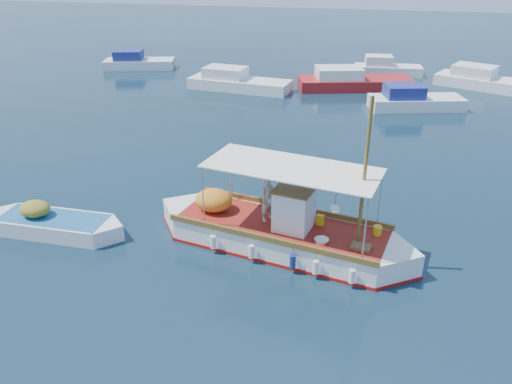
# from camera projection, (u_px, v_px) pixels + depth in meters

# --- Properties ---
(ground) EXTENTS (160.00, 160.00, 0.00)m
(ground) POSITION_uv_depth(u_px,v_px,m) (281.00, 235.00, 18.38)
(ground) COLOR black
(ground) RESTS_ON ground
(fishing_caique) EXTENTS (9.55, 3.92, 5.93)m
(fishing_caique) POSITION_uv_depth(u_px,v_px,m) (279.00, 233.00, 17.51)
(fishing_caique) COLOR white
(fishing_caique) RESTS_ON ground
(dinghy) EXTENTS (5.60, 1.61, 1.37)m
(dinghy) POSITION_uv_depth(u_px,v_px,m) (53.00, 225.00, 18.48)
(dinghy) COLOR white
(dinghy) RESTS_ON ground
(bg_boat_nw) EXTENTS (7.87, 3.29, 1.80)m
(bg_boat_nw) POSITION_uv_depth(u_px,v_px,m) (237.00, 83.00, 37.44)
(bg_boat_nw) COLOR silver
(bg_boat_nw) RESTS_ON ground
(bg_boat_n) EXTENTS (8.84, 5.01, 1.80)m
(bg_boat_n) POSITION_uv_depth(u_px,v_px,m) (351.00, 82.00, 37.68)
(bg_boat_n) COLOR maroon
(bg_boat_n) RESTS_ON ground
(bg_boat_ne) EXTENTS (6.39, 3.74, 1.80)m
(bg_boat_ne) POSITION_uv_depth(u_px,v_px,m) (413.00, 102.00, 32.82)
(bg_boat_ne) COLOR silver
(bg_boat_ne) RESTS_ON ground
(bg_boat_e) EXTENTS (7.85, 5.43, 1.80)m
(bg_boat_e) POSITION_uv_depth(u_px,v_px,m) (485.00, 82.00, 37.79)
(bg_boat_e) COLOR silver
(bg_boat_e) RESTS_ON ground
(bg_boat_far_w) EXTENTS (6.41, 3.86, 1.80)m
(bg_boat_far_w) POSITION_uv_depth(u_px,v_px,m) (137.00, 63.00, 44.05)
(bg_boat_far_w) COLOR silver
(bg_boat_far_w) RESTS_ON ground
(bg_boat_far_n) EXTENTS (5.63, 2.54, 1.80)m
(bg_boat_far_n) POSITION_uv_depth(u_px,v_px,m) (386.00, 69.00, 41.70)
(bg_boat_far_n) COLOR silver
(bg_boat_far_n) RESTS_ON ground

